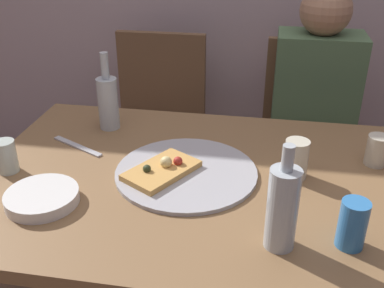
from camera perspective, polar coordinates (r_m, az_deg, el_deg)
name	(u,v)px	position (r m, az deg, el deg)	size (l,w,h in m)	color
dining_table	(205,200)	(1.39, 1.71, -7.02)	(1.37, 0.92, 0.72)	olive
pizza_tray	(186,172)	(1.36, -0.73, -3.58)	(0.43, 0.43, 0.01)	#ADADB2
pizza_slice_last	(162,169)	(1.34, -3.77, -3.21)	(0.22, 0.26, 0.05)	tan
wine_bottle	(282,207)	(1.05, 11.31, -7.81)	(0.07, 0.07, 0.27)	#B2BCC1
beer_bottle	(108,101)	(1.63, -10.53, 5.32)	(0.07, 0.07, 0.28)	#B2BCC1
tumbler_near	(377,150)	(1.50, 22.27, -0.75)	(0.07, 0.07, 0.10)	beige
tumbler_far	(296,159)	(1.35, 12.96, -1.86)	(0.07, 0.07, 0.12)	beige
wine_glass	(6,156)	(1.46, -22.32, -1.46)	(0.06, 0.06, 0.10)	#B7C6BC
soda_can	(353,224)	(1.12, 19.55, -9.49)	(0.07, 0.07, 0.12)	#337AC1
plate_stack	(42,198)	(1.29, -18.35, -6.41)	(0.20, 0.20, 0.03)	white
table_knife	(77,146)	(1.56, -14.22, -0.27)	(0.22, 0.02, 0.01)	#B7B7BC
chair_left	(157,116)	(2.25, -4.40, 3.50)	(0.44, 0.44, 0.90)	brown
chair_right	(309,127)	(2.20, 14.48, 2.05)	(0.44, 0.44, 0.90)	brown
guest_in_sweater	(314,115)	(2.01, 15.13, 3.50)	(0.36, 0.56, 1.17)	#4C6B47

